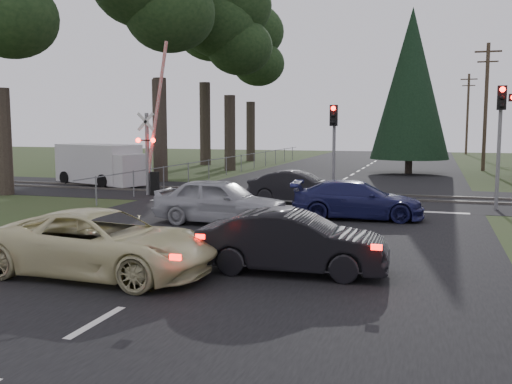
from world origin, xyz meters
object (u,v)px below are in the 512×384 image
at_px(utility_pole_far, 468,112).
at_px(utility_pole_mid, 486,104).
at_px(dark_car_far, 298,187).
at_px(white_van, 103,165).
at_px(crossing_signal, 152,151).
at_px(dark_hatchback, 293,242).
at_px(blue_sedan, 357,200).
at_px(cream_coupe, 102,243).
at_px(traffic_signal_right, 502,123).
at_px(silver_car, 221,201).
at_px(traffic_signal_center, 334,135).

bearing_deg(utility_pole_far, utility_pole_mid, -90.00).
bearing_deg(dark_car_far, white_van, 72.80).
height_order(crossing_signal, dark_hatchback, crossing_signal).
height_order(crossing_signal, blue_sedan, crossing_signal).
bearing_deg(cream_coupe, traffic_signal_right, -33.91).
bearing_deg(crossing_signal, traffic_signal_right, -1.21).
height_order(utility_pole_mid, blue_sedan, utility_pole_mid).
bearing_deg(utility_pole_mid, silver_car, -110.55).
bearing_deg(silver_car, utility_pole_far, -7.97).
distance_m(utility_pole_far, cream_coupe, 59.36).
bearing_deg(traffic_signal_center, dark_car_far, -128.13).
height_order(utility_pole_mid, dark_hatchback, utility_pole_mid).
relative_size(traffic_signal_center, blue_sedan, 0.91).
distance_m(utility_pole_mid, dark_hatchback, 32.76).
height_order(utility_pole_mid, cream_coupe, utility_pole_mid).
bearing_deg(utility_pole_far, blue_sedan, -96.75).
height_order(traffic_signal_right, dark_car_far, traffic_signal_right).
height_order(traffic_signal_right, silver_car, traffic_signal_right).
relative_size(utility_pole_mid, cream_coupe, 1.78).
distance_m(crossing_signal, cream_coupe, 14.40).
distance_m(traffic_signal_center, white_van, 13.31).
bearing_deg(cream_coupe, utility_pole_mid, -15.34).
xyz_separation_m(traffic_signal_right, cream_coupe, (-9.11, -12.84, -2.61)).
bearing_deg(traffic_signal_center, traffic_signal_right, -10.41).
bearing_deg(traffic_signal_center, blue_sedan, -70.66).
xyz_separation_m(cream_coupe, blue_sedan, (4.24, 9.25, -0.04)).
distance_m(silver_car, dark_car_far, 5.83).
xyz_separation_m(crossing_signal, utility_pole_far, (15.77, 45.21, 2.67)).
bearing_deg(dark_hatchback, traffic_signal_center, 3.09).
relative_size(dark_hatchback, blue_sedan, 0.91).
bearing_deg(silver_car, dark_car_far, -9.41).
distance_m(crossing_signal, dark_car_far, 7.24).
height_order(dark_hatchback, blue_sedan, dark_hatchback).
bearing_deg(blue_sedan, traffic_signal_right, -59.49).
height_order(traffic_signal_center, utility_pole_far, utility_pole_far).
bearing_deg(dark_car_far, silver_car, 169.08).
relative_size(dark_hatchback, dark_car_far, 1.01).
bearing_deg(traffic_signal_right, dark_car_far, -177.59).
distance_m(crossing_signal, utility_pole_far, 47.96).
bearing_deg(traffic_signal_right, crossing_signal, 178.79).
distance_m(crossing_signal, traffic_signal_center, 8.36).
xyz_separation_m(cream_coupe, white_van, (-10.42, 16.48, 0.42)).
bearing_deg(dark_hatchback, cream_coupe, 107.65).
relative_size(crossing_signal, white_van, 1.16).
height_order(crossing_signal, white_van, crossing_signal).
xyz_separation_m(cream_coupe, silver_car, (0.11, 6.82, 0.05)).
bearing_deg(dark_hatchback, dark_car_far, 9.94).
distance_m(traffic_signal_right, utility_pole_far, 45.56).
distance_m(dark_car_far, white_van, 12.44).
xyz_separation_m(utility_pole_far, dark_car_far, (-8.70, -45.85, -4.06)).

